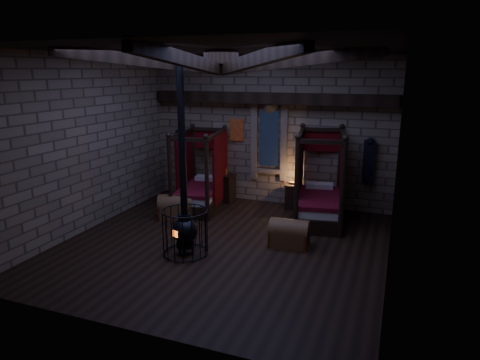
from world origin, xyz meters
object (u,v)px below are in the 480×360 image
(trunk_left, at_px, (176,207))
(stove, at_px, (185,227))
(trunk_right, at_px, (289,234))
(bed_left, at_px, (201,189))
(bed_right, at_px, (319,199))

(trunk_left, height_order, stove, stove)
(trunk_left, xyz_separation_m, stove, (1.33, -1.99, 0.32))
(trunk_right, distance_m, stove, 2.32)
(bed_left, relative_size, trunk_right, 2.49)
(trunk_left, distance_m, stove, 2.42)
(bed_left, distance_m, trunk_left, 1.09)
(bed_left, xyz_separation_m, stove, (1.08, -3.02, 0.07))
(bed_left, distance_m, stove, 3.21)
(trunk_right, relative_size, stove, 0.22)
(bed_left, height_order, stove, stove)
(bed_left, xyz_separation_m, bed_right, (3.32, 0.13, 0.03))
(bed_left, height_order, trunk_right, bed_left)
(trunk_right, bearing_deg, bed_left, 146.01)
(bed_right, height_order, trunk_right, bed_right)
(bed_right, relative_size, stove, 0.58)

